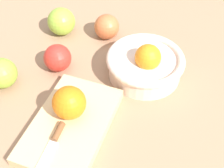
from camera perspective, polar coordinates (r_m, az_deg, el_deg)
ground_plane at (r=0.79m, az=-4.29°, el=-0.04°), size 2.40×2.40×0.00m
bowl at (r=0.79m, az=6.18°, el=3.74°), size 0.20×0.20×0.10m
cutting_board at (r=0.70m, az=-7.61°, el=-7.50°), size 0.28×0.19×0.02m
orange_on_board at (r=0.67m, az=-7.92°, el=-3.46°), size 0.07×0.07×0.07m
knife at (r=0.65m, az=-11.07°, el=-11.05°), size 0.16×0.05×0.01m
apple_front_center at (r=0.82m, az=-10.04°, el=4.77°), size 0.07×0.07×0.07m
apple_front_left at (r=0.91m, az=-0.98°, el=10.54°), size 0.07×0.07×0.07m
apple_front_left_2 at (r=0.93m, az=-9.35°, el=11.33°), size 0.08×0.08×0.08m
apple_front_right at (r=0.81m, az=-19.74°, el=1.89°), size 0.08×0.08×0.08m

